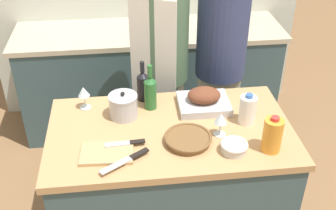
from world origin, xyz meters
TOP-DOWN VIEW (x-y plane):
  - kitchen_island at (0.00, 0.00)m, footprint 1.30×0.74m
  - back_counter at (0.00, 1.41)m, footprint 2.20×0.60m
  - roasting_pan at (0.21, 0.19)m, footprint 0.29×0.24m
  - wicker_basket at (0.07, -0.12)m, footprint 0.24×0.24m
  - cutting_board at (-0.33, -0.17)m, footprint 0.27×0.19m
  - stock_pot at (-0.24, 0.15)m, footprint 0.16×0.16m
  - mixing_bowl at (0.29, -0.22)m, footprint 0.14×0.14m
  - juice_jug at (0.47, -0.23)m, footprint 0.10×0.10m
  - milk_jug at (0.42, 0.01)m, footprint 0.09×0.09m
  - wine_bottle_green at (-0.09, 0.22)m, footprint 0.07×0.07m
  - wine_bottle_dark at (-0.12, 0.31)m, footprint 0.07×0.07m
  - wine_glass_left at (0.25, -0.08)m, footprint 0.07×0.07m
  - wine_glass_right at (-0.46, 0.26)m, footprint 0.07×0.07m
  - knife_chef at (-0.24, -0.25)m, footprint 0.24×0.17m
  - knife_paring at (-0.24, -0.12)m, footprint 0.20×0.04m
  - condiment_bottle_tall at (0.56, 1.52)m, footprint 0.05×0.05m
  - condiment_bottle_short at (0.02, 1.32)m, footprint 0.06×0.06m
  - condiment_bottle_extra at (0.85, 1.57)m, footprint 0.06×0.06m
  - person_cook_aproned at (0.02, 0.71)m, footprint 0.39×0.41m
  - person_cook_guest at (0.44, 0.73)m, footprint 0.34×0.34m

SIDE VIEW (x-z plane):
  - back_counter at x=0.00m, z-range 0.00..0.90m
  - kitchen_island at x=0.00m, z-range 0.00..0.94m
  - cutting_board at x=-0.33m, z-range 0.94..0.95m
  - knife_paring at x=-0.24m, z-range 0.95..0.96m
  - knife_chef at x=-0.24m, z-range 0.95..0.96m
  - wicker_basket at x=0.07m, z-range 0.94..0.98m
  - condiment_bottle_tall at x=0.56m, z-range 0.89..1.03m
  - condiment_bottle_extra at x=0.85m, z-range 0.89..1.03m
  - mixing_bowl at x=0.29m, z-range 0.94..0.99m
  - person_cook_guest at x=0.44m, z-range 0.10..1.86m
  - person_cook_aproned at x=0.02m, z-range 0.09..1.87m
  - roasting_pan at x=0.21m, z-range 0.92..1.04m
  - condiment_bottle_short at x=0.02m, z-range 0.89..1.08m
  - stock_pot at x=-0.24m, z-range 0.92..1.08m
  - milk_jug at x=0.42m, z-range 0.93..1.11m
  - juice_jug at x=0.47m, z-range 0.93..1.12m
  - wine_glass_left at x=0.25m, z-range 0.97..1.10m
  - wine_bottle_dark at x=-0.12m, z-range 0.91..1.16m
  - wine_glass_right at x=-0.46m, z-range 0.97..1.10m
  - wine_bottle_green at x=-0.09m, z-range 0.91..1.18m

